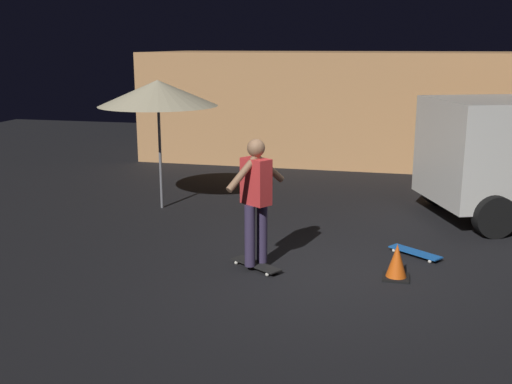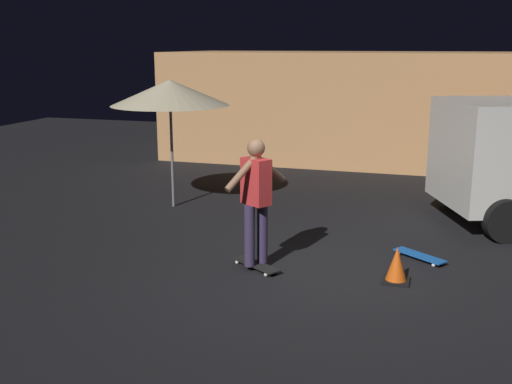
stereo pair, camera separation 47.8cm
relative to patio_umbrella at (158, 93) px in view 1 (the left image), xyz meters
name	(u,v)px [view 1 (the left image)]	position (x,y,z in m)	size (l,w,h in m)	color
ground_plane	(322,275)	(3.27, -2.65, -2.07)	(28.00, 28.00, 0.00)	black
low_building	(345,105)	(2.72, 5.99, -0.72)	(10.00, 3.84, 2.71)	tan
patio_umbrella	(158,93)	(0.00, 0.00, 0.00)	(2.10, 2.10, 2.30)	slate
skateboard_ridden	(256,265)	(2.39, -2.64, -2.02)	(0.76, 0.60, 0.07)	black
skateboard_spare	(415,252)	(4.45, -1.64, -2.02)	(0.75, 0.62, 0.07)	#1959B2
skater	(256,193)	(2.39, -2.64, -1.04)	(0.61, 0.87, 1.67)	#382D4C
traffic_cone	(397,263)	(4.20, -2.56, -1.86)	(0.34, 0.34, 0.46)	black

